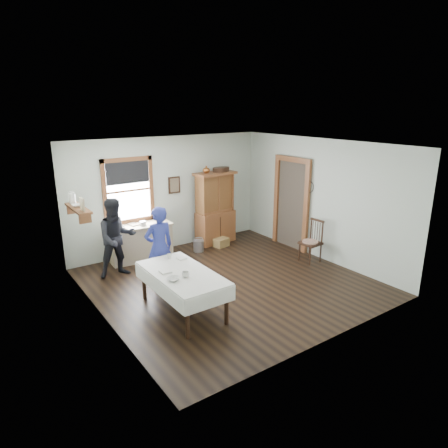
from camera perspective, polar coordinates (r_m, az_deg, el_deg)
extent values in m
cube|color=black|center=(8.02, 0.73, -8.27)|extent=(5.00, 5.00, 0.01)
cube|color=silver|center=(7.31, 0.81, 11.23)|extent=(5.00, 5.00, 0.01)
cube|color=silver|center=(9.63, -7.95, 4.31)|extent=(5.00, 0.01, 2.70)
cube|color=silver|center=(5.81, 15.33, -4.48)|extent=(5.00, 0.01, 2.70)
cube|color=silver|center=(6.49, -17.50, -2.44)|extent=(0.01, 5.00, 2.70)
cube|color=silver|center=(9.19, 13.56, 3.40)|extent=(0.01, 5.00, 2.70)
cube|color=white|center=(9.18, -13.53, 4.67)|extent=(1.00, 0.02, 1.30)
cube|color=brown|center=(9.05, -13.77, 8.95)|extent=(1.18, 0.06, 0.09)
cube|color=brown|center=(9.32, -13.18, 0.46)|extent=(1.18, 0.06, 0.09)
cube|color=brown|center=(8.98, -16.70, 4.16)|extent=(0.09, 0.06, 1.48)
cube|color=brown|center=(9.37, -10.37, 5.09)|extent=(0.09, 0.06, 1.48)
cube|color=black|center=(9.07, -13.60, 7.14)|extent=(0.98, 0.03, 0.48)
cube|color=#433A30|center=(9.81, 9.64, 2.65)|extent=(0.03, 0.90, 2.10)
cube|color=brown|center=(9.44, 11.66, 1.99)|extent=(0.08, 0.12, 2.10)
cube|color=brown|center=(10.15, 7.51, 3.21)|extent=(0.08, 0.12, 2.10)
cube|color=brown|center=(9.58, 9.83, 9.08)|extent=(0.08, 1.14, 0.12)
cube|color=brown|center=(7.86, -20.12, 2.11)|extent=(0.24, 1.00, 0.04)
cube|color=brown|center=(7.51, -19.23, 0.76)|extent=(0.22, 0.03, 0.18)
cube|color=brown|center=(8.26, -20.79, 2.00)|extent=(0.22, 0.03, 0.18)
cube|color=tan|center=(7.54, -19.61, 2.61)|extent=(0.03, 0.22, 0.24)
cylinder|color=silver|center=(8.16, -20.87, 3.49)|extent=(0.12, 0.12, 0.22)
cube|color=#331D12|center=(9.63, -7.10, 5.54)|extent=(0.30, 0.04, 0.40)
torus|color=black|center=(9.28, 12.13, 5.95)|extent=(0.01, 0.27, 0.27)
cube|color=tan|center=(9.21, -11.84, -2.58)|extent=(1.45, 0.63, 0.81)
cube|color=brown|center=(10.02, -1.26, 2.30)|extent=(1.09, 0.58, 1.80)
cube|color=white|center=(6.87, -5.93, -9.59)|extent=(0.94, 1.79, 0.71)
cube|color=#331D12|center=(9.07, 12.27, -2.41)|extent=(0.48, 0.48, 0.97)
cube|color=#A0A1A8|center=(9.62, -3.65, -3.11)|extent=(0.33, 0.33, 0.27)
cube|color=olive|center=(9.93, -0.39, -2.64)|extent=(0.40, 0.32, 0.21)
imported|color=navy|center=(7.68, -9.22, -3.72)|extent=(0.54, 0.36, 1.48)
imported|color=black|center=(8.35, -15.04, -2.32)|extent=(0.78, 0.63, 1.51)
imported|color=silver|center=(6.51, -5.51, -7.18)|extent=(0.14, 0.14, 0.10)
imported|color=silver|center=(7.30, -7.82, -4.60)|extent=(0.10, 0.10, 0.09)
imported|color=silver|center=(6.42, -7.20, -7.79)|extent=(0.29, 0.29, 0.06)
imported|color=brown|center=(9.09, -13.31, -0.18)|extent=(0.19, 0.23, 0.02)
imported|color=silver|center=(8.83, -14.65, -0.61)|extent=(0.27, 0.27, 0.07)
imported|color=silver|center=(7.89, -20.25, 2.52)|extent=(0.22, 0.22, 0.05)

